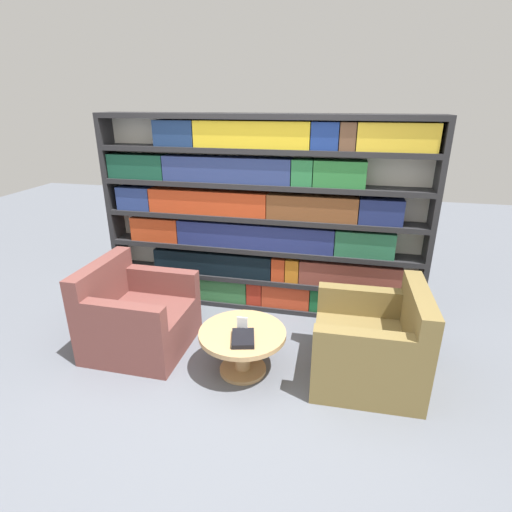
{
  "coord_description": "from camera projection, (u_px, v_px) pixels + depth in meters",
  "views": [
    {
      "loc": [
        0.81,
        -2.36,
        2.11
      ],
      "look_at": [
        0.1,
        0.81,
        0.84
      ],
      "focal_mm": 28.0,
      "sensor_mm": 36.0,
      "label": 1
    }
  ],
  "objects": [
    {
      "name": "ground_plane",
      "position": [
        221.0,
        393.0,
        3.08
      ],
      "size": [
        14.0,
        14.0,
        0.0
      ],
      "primitive_type": "plane",
      "color": "slate"
    },
    {
      "name": "armchair_right",
      "position": [
        372.0,
        347.0,
        3.17
      ],
      "size": [
        0.85,
        0.85,
        0.79
      ],
      "rotation": [
        0.0,
        0.0,
        -1.55
      ],
      "color": "olive",
      "rests_on": "ground_plane"
    },
    {
      "name": "coffee_table",
      "position": [
        243.0,
        343.0,
        3.24
      ],
      "size": [
        0.71,
        0.71,
        0.38
      ],
      "color": "tan",
      "rests_on": "ground_plane"
    },
    {
      "name": "armchair_left",
      "position": [
        137.0,
        318.0,
        3.58
      ],
      "size": [
        0.84,
        0.84,
        0.79
      ],
      "rotation": [
        0.0,
        0.0,
        1.56
      ],
      "color": "brown",
      "rests_on": "ground_plane"
    },
    {
      "name": "table_sign",
      "position": [
        242.0,
        326.0,
        3.18
      ],
      "size": [
        0.09,
        0.06,
        0.13
      ],
      "color": "black",
      "rests_on": "coffee_table"
    },
    {
      "name": "bookshelf",
      "position": [
        259.0,
        219.0,
        4.06
      ],
      "size": [
        3.29,
        0.3,
        2.0
      ],
      "color": "silver",
      "rests_on": "ground_plane"
    },
    {
      "name": "stray_book",
      "position": [
        243.0,
        338.0,
        3.07
      ],
      "size": [
        0.22,
        0.28,
        0.04
      ],
      "color": "black",
      "rests_on": "coffee_table"
    }
  ]
}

